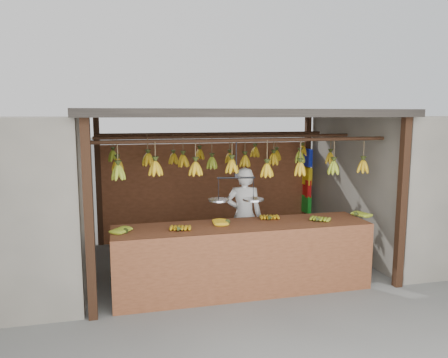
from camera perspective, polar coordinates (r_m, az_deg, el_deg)
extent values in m
plane|color=#5B5B57|center=(7.08, 0.60, -10.82)|extent=(80.00, 80.00, 0.00)
cube|color=black|center=(5.11, -17.22, -5.33)|extent=(0.10, 0.10, 2.30)
cube|color=black|center=(6.29, 22.21, -3.04)|extent=(0.10, 0.10, 2.30)
cube|color=black|center=(8.06, -16.07, -0.34)|extent=(0.10, 0.10, 2.30)
cube|color=black|center=(8.85, 10.75, 0.60)|extent=(0.10, 0.10, 2.30)
cube|color=black|center=(6.68, 0.63, 8.58)|extent=(4.30, 3.30, 0.10)
cylinder|color=black|center=(5.73, 3.15, 5.08)|extent=(4.00, 0.05, 0.05)
cylinder|color=black|center=(6.69, 0.62, 5.58)|extent=(4.00, 0.05, 0.05)
cylinder|color=black|center=(7.66, -1.27, 5.94)|extent=(4.00, 0.05, 0.05)
cube|color=brown|center=(8.27, -2.01, -1.56)|extent=(4.00, 0.06, 1.80)
cube|color=slate|center=(8.43, 25.03, -0.43)|extent=(3.00, 3.00, 2.30)
cube|color=brown|center=(5.79, 2.46, -6.33)|extent=(3.38, 0.75, 0.08)
cube|color=brown|center=(5.56, 3.55, -11.37)|extent=(3.38, 0.04, 0.90)
cube|color=black|center=(5.39, -13.40, -12.70)|extent=(0.07, 0.07, 0.82)
cube|color=black|center=(6.26, 17.66, -9.87)|extent=(0.07, 0.07, 0.82)
cube|color=black|center=(6.01, -13.48, -10.48)|extent=(0.07, 0.07, 0.82)
cube|color=black|center=(6.80, 14.76, -8.29)|extent=(0.07, 0.07, 0.82)
ellipsoid|color=#92A523|center=(5.47, -12.53, -6.63)|extent=(0.30, 0.29, 0.06)
ellipsoid|color=gold|center=(5.43, -5.80, -6.59)|extent=(0.23, 0.28, 0.06)
ellipsoid|color=gold|center=(5.77, 0.41, -5.64)|extent=(0.26, 0.20, 0.06)
ellipsoid|color=gold|center=(6.00, 6.06, -5.15)|extent=(0.22, 0.27, 0.06)
ellipsoid|color=#92A523|center=(6.01, 12.26, -5.28)|extent=(0.29, 0.30, 0.06)
ellipsoid|color=#92A523|center=(6.45, 17.03, -4.52)|extent=(0.28, 0.25, 0.06)
ellipsoid|color=#92A523|center=(5.51, -13.64, 0.81)|extent=(0.16, 0.16, 0.28)
ellipsoid|color=gold|center=(5.48, -8.93, 1.36)|extent=(0.16, 0.16, 0.28)
ellipsoid|color=gold|center=(5.61, -3.73, 1.35)|extent=(0.16, 0.16, 0.28)
ellipsoid|color=gold|center=(5.74, 1.05, 1.66)|extent=(0.16, 0.16, 0.28)
ellipsoid|color=gold|center=(5.83, 5.62, 1.13)|extent=(0.16, 0.16, 0.28)
ellipsoid|color=gold|center=(6.03, 9.90, 1.27)|extent=(0.16, 0.16, 0.28)
ellipsoid|color=#92A523|center=(6.24, 14.11, 1.43)|extent=(0.16, 0.16, 0.28)
ellipsoid|color=gold|center=(6.51, 17.70, 1.56)|extent=(0.16, 0.16, 0.28)
ellipsoid|color=gold|center=(6.54, -13.72, 1.79)|extent=(0.16, 0.16, 0.28)
ellipsoid|color=gold|center=(6.49, -9.88, 2.49)|extent=(0.16, 0.16, 0.28)
ellipsoid|color=gold|center=(6.54, -5.35, 2.37)|extent=(0.16, 0.16, 0.28)
ellipsoid|color=#92A523|center=(6.70, -1.59, 2.10)|extent=(0.16, 0.16, 0.28)
ellipsoid|color=gold|center=(6.80, 2.75, 2.35)|extent=(0.16, 0.16, 0.28)
ellipsoid|color=gold|center=(6.93, 6.50, 2.58)|extent=(0.16, 0.16, 0.28)
ellipsoid|color=#92A523|center=(7.09, 9.88, 2.82)|extent=(0.16, 0.16, 0.28)
ellipsoid|color=gold|center=(7.36, 13.71, 2.67)|extent=(0.16, 0.16, 0.28)
ellipsoid|color=#92A523|center=(7.50, -14.27, 2.92)|extent=(0.16, 0.16, 0.28)
ellipsoid|color=#92A523|center=(7.49, -9.95, 2.67)|extent=(0.16, 0.16, 0.28)
ellipsoid|color=gold|center=(7.52, -6.62, 2.63)|extent=(0.16, 0.16, 0.28)
ellipsoid|color=gold|center=(7.66, -3.20, 3.22)|extent=(0.16, 0.16, 0.28)
ellipsoid|color=gold|center=(7.77, 0.75, 2.75)|extent=(0.16, 0.16, 0.28)
ellipsoid|color=gold|center=(7.87, 4.07, 3.53)|extent=(0.16, 0.16, 0.28)
ellipsoid|color=gold|center=(8.03, 6.87, 3.07)|extent=(0.16, 0.16, 0.28)
ellipsoid|color=gold|center=(8.24, 10.21, 3.65)|extent=(0.16, 0.16, 0.28)
cylinder|color=black|center=(5.70, 1.60, 2.60)|extent=(0.02, 0.02, 0.49)
cylinder|color=black|center=(5.73, 1.59, 0.16)|extent=(0.50, 0.11, 0.02)
cylinder|color=silver|center=(5.76, -0.72, -2.82)|extent=(0.27, 0.27, 0.02)
cylinder|color=silver|center=(5.81, 3.85, -2.74)|extent=(0.27, 0.27, 0.02)
imported|color=white|center=(6.83, 2.63, -4.84)|extent=(0.65, 0.53, 1.53)
cube|color=#1426BF|center=(8.65, 10.87, 2.77)|extent=(0.08, 0.26, 0.34)
cube|color=yellow|center=(8.69, 10.80, 0.38)|extent=(0.08, 0.26, 0.34)
cube|color=red|center=(8.73, 10.76, -1.18)|extent=(0.08, 0.26, 0.34)
cube|color=#199926|center=(8.79, 10.70, -3.22)|extent=(0.08, 0.26, 0.34)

